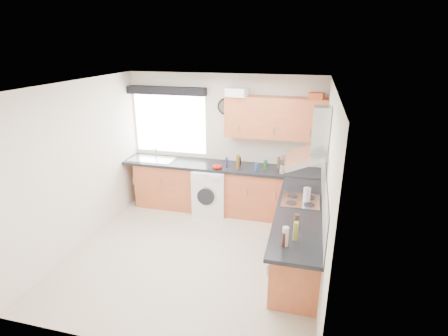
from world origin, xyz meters
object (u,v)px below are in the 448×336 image
(oven, at_px, (298,231))
(upper_cabinets, at_px, (275,118))
(extractor_hood, at_px, (313,143))
(washing_machine, at_px, (210,190))

(oven, bearing_deg, upper_cabinets, 112.54)
(oven, distance_m, extractor_hood, 1.35)
(extractor_hood, bearing_deg, oven, 180.00)
(upper_cabinets, height_order, washing_machine, upper_cabinets)
(oven, bearing_deg, washing_machine, 146.31)
(upper_cabinets, bearing_deg, extractor_hood, -63.87)
(washing_machine, bearing_deg, extractor_hood, -37.45)
(oven, bearing_deg, extractor_hood, -0.00)
(oven, distance_m, washing_machine, 1.98)
(extractor_hood, xyz_separation_m, washing_machine, (-1.75, 1.10, -1.34))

